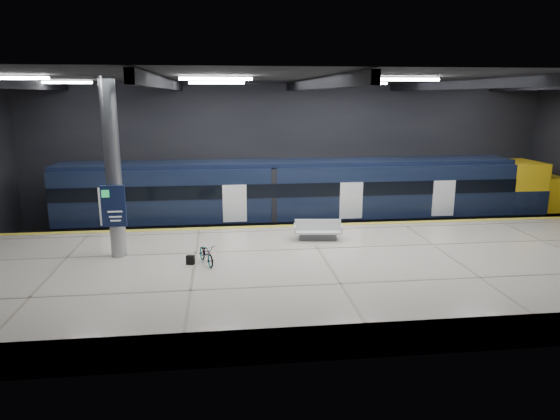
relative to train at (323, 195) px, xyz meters
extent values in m
plane|color=black|center=(-1.52, -5.50, -2.06)|extent=(30.00, 30.00, 0.00)
cube|color=black|center=(-1.52, 2.50, 1.94)|extent=(30.00, 0.10, 8.00)
cube|color=black|center=(-1.52, -13.50, 1.94)|extent=(30.00, 0.10, 8.00)
cube|color=black|center=(-1.52, -5.50, 5.94)|extent=(30.00, 16.00, 0.10)
cube|color=black|center=(-13.52, -5.50, 5.69)|extent=(0.25, 16.00, 0.40)
cube|color=black|center=(-7.52, -5.50, 5.69)|extent=(0.25, 16.00, 0.40)
cube|color=black|center=(-1.52, -5.50, 5.69)|extent=(0.25, 16.00, 0.40)
cube|color=black|center=(4.48, -5.50, 5.69)|extent=(0.25, 16.00, 0.40)
cube|color=white|center=(-12.52, -7.50, 5.82)|extent=(2.60, 0.18, 0.10)
cube|color=white|center=(-5.52, -7.50, 5.82)|extent=(2.60, 0.18, 0.10)
cube|color=white|center=(1.48, -7.50, 5.82)|extent=(2.60, 0.18, 0.10)
cube|color=white|center=(-12.52, -1.50, 5.82)|extent=(2.60, 0.18, 0.10)
cube|color=white|center=(-5.52, -1.50, 5.82)|extent=(2.60, 0.18, 0.10)
cube|color=white|center=(1.48, -1.50, 5.82)|extent=(2.60, 0.18, 0.10)
cube|color=white|center=(8.48, -1.50, 5.82)|extent=(2.60, 0.18, 0.10)
cube|color=beige|center=(-1.52, -8.00, -1.51)|extent=(30.00, 11.00, 1.10)
cube|color=gold|center=(-1.52, -2.75, -0.95)|extent=(30.00, 0.40, 0.01)
cube|color=gray|center=(-1.52, -0.72, -1.98)|extent=(30.00, 0.08, 0.16)
cube|color=gray|center=(-1.52, 0.72, -1.98)|extent=(30.00, 0.08, 0.16)
cube|color=black|center=(-1.80, 0.00, -1.51)|extent=(24.00, 2.58, 0.80)
cube|color=black|center=(-1.80, 0.00, 0.27)|extent=(24.00, 2.80, 2.75)
cube|color=black|center=(-1.80, 0.00, 1.76)|extent=(24.00, 2.30, 0.24)
cube|color=black|center=(-1.80, -1.41, 0.54)|extent=(24.00, 0.04, 0.70)
cube|color=white|center=(1.20, -1.41, -0.06)|extent=(1.20, 0.05, 1.90)
cube|color=yellow|center=(11.20, 0.00, 0.27)|extent=(2.00, 2.80, 2.75)
ellipsoid|color=yellow|center=(13.80, 0.00, -0.21)|extent=(3.60, 2.52, 1.90)
cube|color=black|center=(11.50, 0.00, 0.44)|extent=(1.60, 2.38, 0.80)
cube|color=#595B60|center=(-1.28, -5.21, -0.81)|extent=(1.67, 0.69, 0.30)
cube|color=silver|center=(-1.28, -5.21, -0.57)|extent=(2.11, 1.09, 0.08)
cube|color=silver|center=(-1.28, -5.21, -0.29)|extent=(2.02, 0.32, 0.51)
cube|color=silver|center=(-2.28, -5.09, -0.45)|extent=(0.16, 0.86, 0.30)
cube|color=silver|center=(-0.28, -5.33, -0.45)|extent=(0.16, 0.86, 0.30)
imported|color=#99999E|center=(-6.06, -7.90, -0.56)|extent=(1.00, 1.61, 0.80)
cube|color=black|center=(-6.66, -7.90, -0.78)|extent=(0.34, 0.25, 0.35)
cylinder|color=#9EA0A5|center=(-9.52, -6.50, 2.49)|extent=(0.60, 0.60, 6.90)
cube|color=#111B3E|center=(-9.52, -6.92, 1.14)|extent=(0.90, 0.12, 1.60)
camera|label=1|loc=(-5.42, -25.99, 5.25)|focal=32.00mm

